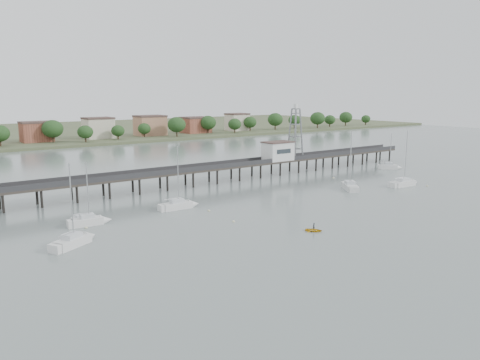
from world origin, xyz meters
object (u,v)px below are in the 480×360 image
object	(u,v)px
pier	(201,170)
sailboat_e	(392,167)
lattice_tower	(295,134)
white_tender	(83,219)
sailboat_c	(348,185)
sailboat_d	(407,183)
sailboat_b	(93,221)
yellow_dinghy	(314,231)
sailboat_f	(182,205)
sailboat_a	(78,240)

from	to	relation	value
pier	sailboat_e	xyz separation A→B (m)	(58.97, -13.01, -3.14)
lattice_tower	pier	bearing A→B (deg)	-180.00
pier	white_tender	world-z (taller)	pier
sailboat_c	sailboat_d	size ratio (longest dim) A/B	1.02
sailboat_c	sailboat_d	world-z (taller)	sailboat_c
pier	sailboat_b	world-z (taller)	sailboat_b
sailboat_c	white_tender	world-z (taller)	sailboat_c
sailboat_e	yellow_dinghy	distance (m)	72.66
pier	yellow_dinghy	distance (m)	45.83
pier	sailboat_f	world-z (taller)	sailboat_f
sailboat_a	sailboat_e	size ratio (longest dim) A/B	1.18
lattice_tower	sailboat_c	xyz separation A→B (m)	(-5.26, -24.58, -10.47)
pier	sailboat_d	xyz separation A→B (m)	(40.44, -30.97, -3.16)
sailboat_b	lattice_tower	bearing A→B (deg)	20.79
lattice_tower	sailboat_c	size ratio (longest dim) A/B	1.06
lattice_tower	white_tender	xyz separation A→B (m)	(-66.44, -16.50, -10.62)
lattice_tower	yellow_dinghy	xyz separation A→B (m)	(-37.64, -45.26, -11.10)
lattice_tower	white_tender	bearing A→B (deg)	-166.05
sailboat_c	pier	bearing A→B (deg)	81.93
lattice_tower	sailboat_e	distance (m)	32.14
sailboat_b	sailboat_e	bearing A→B (deg)	8.19
white_tender	sailboat_f	bearing A→B (deg)	-19.47
sailboat_c	sailboat_d	xyz separation A→B (m)	(14.21, -6.39, 0.00)
sailboat_a	white_tender	bearing A→B (deg)	39.92
sailboat_f	yellow_dinghy	world-z (taller)	sailboat_f
lattice_tower	yellow_dinghy	bearing A→B (deg)	-129.75
sailboat_d	sailboat_a	bearing A→B (deg)	-177.33
sailboat_d	sailboat_c	bearing A→B (deg)	159.87
sailboat_f	lattice_tower	bearing A→B (deg)	23.16
lattice_tower	sailboat_e	bearing A→B (deg)	-25.34
sailboat_f	sailboat_a	bearing A→B (deg)	-154.62
sailboat_e	sailboat_c	size ratio (longest dim) A/B	0.76
sailboat_e	white_tender	world-z (taller)	sailboat_e
yellow_dinghy	sailboat_b	bearing A→B (deg)	98.17
lattice_tower	white_tender	world-z (taller)	lattice_tower
lattice_tower	sailboat_d	xyz separation A→B (m)	(8.94, -30.97, -10.46)
sailboat_a	sailboat_c	size ratio (longest dim) A/B	0.90
pier	yellow_dinghy	size ratio (longest dim) A/B	53.95
sailboat_a	sailboat_d	size ratio (longest dim) A/B	0.91
sailboat_b	sailboat_d	world-z (taller)	sailboat_d
sailboat_f	yellow_dinghy	size ratio (longest dim) A/B	4.68
sailboat_d	yellow_dinghy	world-z (taller)	sailboat_d
sailboat_d	sailboat_f	xyz separation A→B (m)	(-56.28, 12.41, 0.01)
sailboat_b	sailboat_d	distance (m)	75.45
sailboat_a	sailboat_e	distance (m)	99.87
sailboat_c	white_tender	size ratio (longest dim) A/B	3.43
pier	sailboat_a	xyz separation A→B (m)	(-39.62, -28.97, -3.15)
white_tender	yellow_dinghy	bearing A→B (deg)	-58.25
sailboat_d	sailboat_b	bearing A→B (deg)	175.53
lattice_tower	sailboat_e	size ratio (longest dim) A/B	1.39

